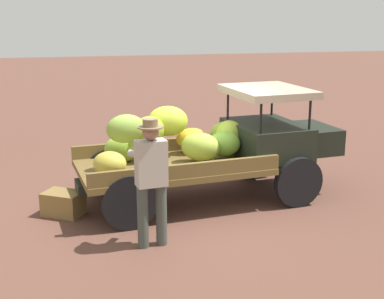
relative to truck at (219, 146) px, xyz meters
name	(u,v)px	position (x,y,z in m)	size (l,w,h in m)	color
ground_plane	(184,206)	(-0.66, -0.27, -0.90)	(60.00, 60.00, 0.00)	brown
truck	(219,146)	(0.00, 0.00, 0.00)	(4.58, 2.15, 1.85)	black
farmer	(151,175)	(-1.42, -1.67, 0.10)	(0.52, 0.48, 1.77)	#444B43
wooden_crate	(63,203)	(-2.60, -0.22, -0.72)	(0.60, 0.42, 0.37)	olive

